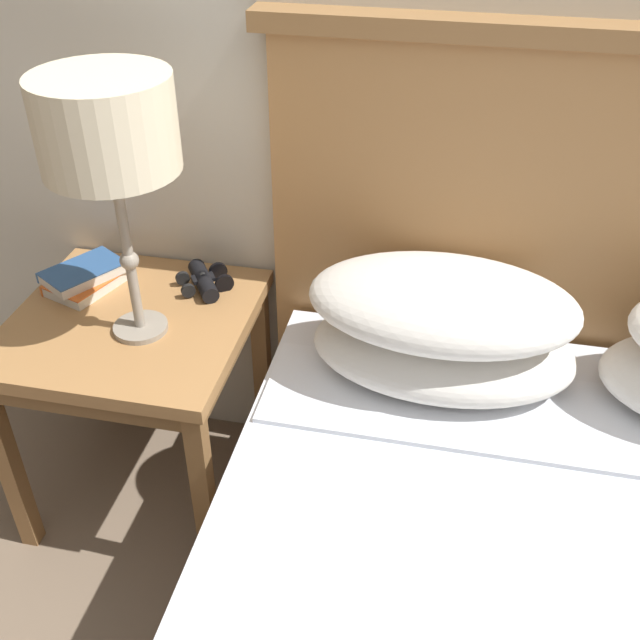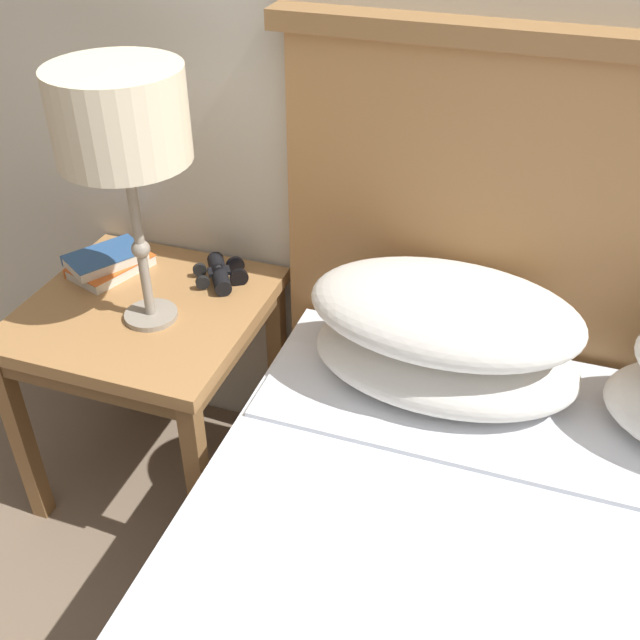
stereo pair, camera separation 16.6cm
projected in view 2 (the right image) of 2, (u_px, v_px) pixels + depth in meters
The scene contains 5 objects.
nightstand at pixel (146, 330), 1.93m from camera, with size 0.58×0.58×0.59m.
table_lamp at pixel (120, 121), 1.55m from camera, with size 0.29×0.29×0.61m.
book_on_nightstand at pixel (110, 266), 2.01m from camera, with size 0.20×0.24×0.03m.
book_stacked_on_top at pixel (105, 257), 1.99m from camera, with size 0.21×0.23×0.03m.
binoculars_pair at pixel (220, 273), 1.97m from camera, with size 0.16×0.16×0.05m.
Camera 2 is at (0.24, -0.57, 1.65)m, focal length 42.00 mm.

